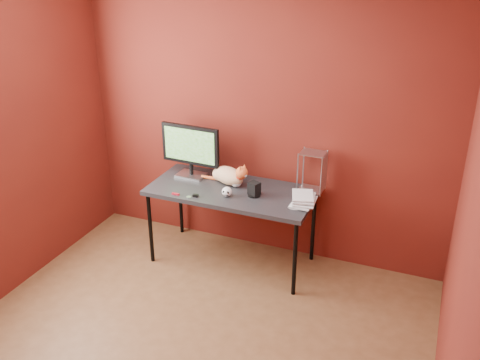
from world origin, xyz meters
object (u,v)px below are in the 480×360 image
at_px(desk, 232,194).
at_px(skull_mug, 227,192).
at_px(book_stack, 296,150).
at_px(cat, 229,175).
at_px(monitor, 190,148).
at_px(speaker, 254,190).

xyz_separation_m(desk, skull_mug, (0.02, -0.15, 0.10)).
bearing_deg(book_stack, cat, 167.46).
bearing_deg(desk, skull_mug, -83.41).
bearing_deg(monitor, speaker, -11.31).
height_order(monitor, book_stack, book_stack).
bearing_deg(book_stack, desk, 175.38).
relative_size(cat, book_stack, 0.52).
distance_m(desk, monitor, 0.59).
xyz_separation_m(monitor, skull_mug, (0.49, -0.28, -0.24)).
bearing_deg(skull_mug, desk, 90.38).
xyz_separation_m(cat, skull_mug, (0.09, -0.25, -0.04)).
bearing_deg(speaker, skull_mug, -133.51).
distance_m(desk, cat, 0.18).
bearing_deg(desk, speaker, -11.96).
bearing_deg(monitor, desk, -12.34).
distance_m(desk, book_stack, 0.80).
height_order(desk, cat, cat).
relative_size(skull_mug, book_stack, 0.09).
bearing_deg(cat, speaker, -4.14).
bearing_deg(monitor, cat, -0.94).
bearing_deg(desk, monitor, 164.92).
xyz_separation_m(skull_mug, book_stack, (0.58, 0.10, 0.44)).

